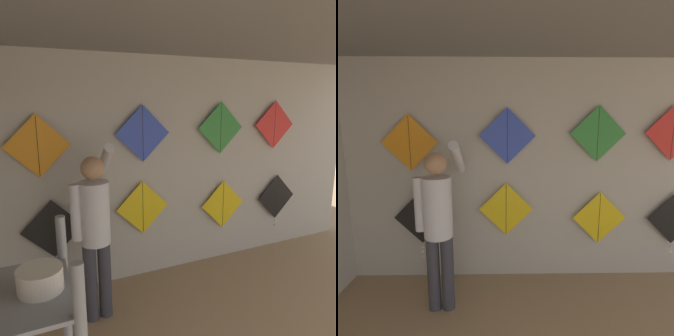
{
  "view_description": "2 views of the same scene",
  "coord_description": "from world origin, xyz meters",
  "views": [
    {
      "loc": [
        -1.88,
        0.39,
        2.3
      ],
      "look_at": [
        -0.31,
        3.85,
        1.48
      ],
      "focal_mm": 35.0,
      "sensor_mm": 36.0,
      "label": 1
    },
    {
      "loc": [
        -0.61,
        0.89,
        2.05
      ],
      "look_at": [
        -0.55,
        3.85,
        1.52
      ],
      "focal_mm": 28.0,
      "sensor_mm": 36.0,
      "label": 2
    }
  ],
  "objects": [
    {
      "name": "back_panel",
      "position": [
        0.0,
        4.18,
        1.4
      ],
      "size": [
        5.92,
        0.06,
        2.8
      ],
      "primitive_type": "cube",
      "color": "#BCB7AD",
      "rests_on": "ground"
    },
    {
      "name": "kite_4",
      "position": [
        -1.72,
        4.09,
        1.79
      ],
      "size": [
        0.69,
        0.01,
        0.69
      ],
      "color": "orange"
    },
    {
      "name": "kite_1",
      "position": [
        -0.55,
        4.09,
        0.94
      ],
      "size": [
        0.69,
        0.01,
        0.69
      ],
      "color": "yellow"
    },
    {
      "name": "kite_6",
      "position": [
        0.58,
        4.09,
        1.9
      ],
      "size": [
        0.69,
        0.01,
        0.69
      ],
      "color": "#338C38"
    },
    {
      "name": "kite_5",
      "position": [
        -0.53,
        4.09,
        1.87
      ],
      "size": [
        0.69,
        0.01,
        0.69
      ],
      "color": "blue"
    },
    {
      "name": "shopkeeper",
      "position": [
        -1.27,
        3.52,
        1.05
      ],
      "size": [
        0.47,
        0.65,
        1.86
      ],
      "rotation": [
        0.0,
        0.0,
        0.04
      ],
      "color": "#383842",
      "rests_on": "ground"
    },
    {
      "name": "kite_2",
      "position": [
        0.66,
        4.09,
        0.82
      ],
      "size": [
        0.69,
        0.01,
        0.69
      ],
      "color": "yellow"
    },
    {
      "name": "kite_7",
      "position": [
        1.5,
        4.09,
        1.91
      ],
      "size": [
        0.69,
        0.01,
        0.69
      ],
      "color": "red"
    },
    {
      "name": "kite_0",
      "position": [
        -1.63,
        4.09,
        0.81
      ],
      "size": [
        0.69,
        0.04,
        0.9
      ],
      "color": "black"
    },
    {
      "name": "kite_3",
      "position": [
        1.63,
        4.09,
        0.79
      ],
      "size": [
        0.69,
        0.04,
        0.83
      ],
      "color": "black"
    }
  ]
}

